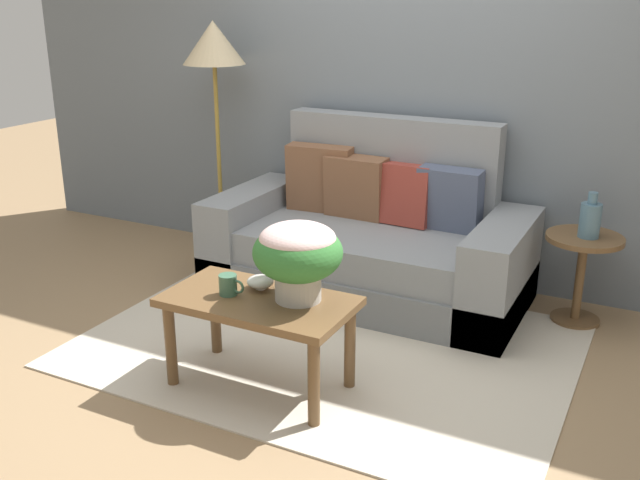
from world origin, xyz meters
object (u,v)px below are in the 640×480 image
object	(u,v)px
couch	(371,243)
potted_plant	(298,252)
coffee_table	(259,312)
snack_bowl	(260,282)
coffee_mug	(229,285)
table_vase	(590,219)
side_table	(582,263)
floor_lamp	(214,55)

from	to	relation	value
couch	potted_plant	size ratio (longest dim) A/B	4.69
coffee_table	potted_plant	bearing A→B (deg)	21.60
potted_plant	snack_bowl	world-z (taller)	potted_plant
coffee_mug	snack_bowl	world-z (taller)	coffee_mug
table_vase	side_table	bearing A→B (deg)	135.74
coffee_mug	table_vase	distance (m)	2.05
side_table	coffee_table	bearing A→B (deg)	-130.60
side_table	potted_plant	world-z (taller)	potted_plant
side_table	coffee_mug	distance (m)	2.05
coffee_mug	table_vase	size ratio (longest dim) A/B	0.51
potted_plant	snack_bowl	xyz separation A→B (m)	(-0.22, 0.03, -0.20)
side_table	potted_plant	distance (m)	1.79
coffee_table	snack_bowl	distance (m)	0.16
coffee_mug	floor_lamp	bearing A→B (deg)	125.80
coffee_mug	snack_bowl	distance (m)	0.16
coffee_table	snack_bowl	size ratio (longest dim) A/B	6.84
side_table	floor_lamp	size ratio (longest dim) A/B	0.32
snack_bowl	coffee_mug	bearing A→B (deg)	-126.21
side_table	potted_plant	xyz separation A→B (m)	(-1.08, -1.39, 0.34)
side_table	coffee_mug	bearing A→B (deg)	-133.11
potted_plant	coffee_mug	world-z (taller)	potted_plant
couch	floor_lamp	size ratio (longest dim) A/B	1.18
couch	coffee_table	distance (m)	1.34
potted_plant	floor_lamp	bearing A→B (deg)	134.96
table_vase	snack_bowl	bearing A→B (deg)	-134.40
side_table	snack_bowl	distance (m)	1.89
side_table	snack_bowl	world-z (taller)	snack_bowl
couch	snack_bowl	distance (m)	1.25
coffee_table	side_table	world-z (taller)	side_table
couch	side_table	xyz separation A→B (m)	(1.25, 0.12, 0.04)
coffee_table	coffee_mug	size ratio (longest dim) A/B	6.77
couch	table_vase	distance (m)	1.31
coffee_mug	potted_plant	bearing A→B (deg)	17.44
couch	coffee_mug	size ratio (longest dim) A/B	14.78
floor_lamp	table_vase	bearing A→B (deg)	-0.85
coffee_mug	table_vase	bearing A→B (deg)	46.24
couch	snack_bowl	bearing A→B (deg)	-92.31
couch	floor_lamp	distance (m)	1.66
coffee_table	floor_lamp	bearing A→B (deg)	129.82
couch	potted_plant	xyz separation A→B (m)	(0.17, -1.27, 0.38)
table_vase	coffee_table	bearing A→B (deg)	-131.30
side_table	potted_plant	bearing A→B (deg)	-127.74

